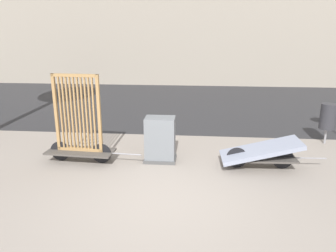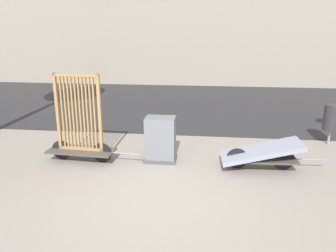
{
  "view_description": "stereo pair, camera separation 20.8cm",
  "coord_description": "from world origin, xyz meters",
  "px_view_note": "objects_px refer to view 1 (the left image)",
  "views": [
    {
      "loc": [
        0.66,
        -5.48,
        3.08
      ],
      "look_at": [
        0.0,
        1.76,
        0.96
      ],
      "focal_mm": 35.0,
      "sensor_mm": 36.0,
      "label": 1
    },
    {
      "loc": [
        0.86,
        -5.46,
        3.08
      ],
      "look_at": [
        0.0,
        1.76,
        0.96
      ],
      "focal_mm": 35.0,
      "sensor_mm": 36.0,
      "label": 2
    }
  ],
  "objects_px": {
    "bike_cart_with_mattress": "(260,152)",
    "trash_bin": "(328,117)",
    "bike_cart_with_bedframe": "(79,133)",
    "utility_cabinet": "(160,141)"
  },
  "relations": [
    {
      "from": "bike_cart_with_bedframe",
      "to": "bike_cart_with_mattress",
      "type": "xyz_separation_m",
      "value": [
        4.27,
        0.0,
        -0.35
      ]
    },
    {
      "from": "utility_cabinet",
      "to": "trash_bin",
      "type": "relative_size",
      "value": 0.96
    },
    {
      "from": "bike_cart_with_mattress",
      "to": "trash_bin",
      "type": "height_order",
      "value": "trash_bin"
    },
    {
      "from": "bike_cart_with_bedframe",
      "to": "utility_cabinet",
      "type": "height_order",
      "value": "bike_cart_with_bedframe"
    },
    {
      "from": "bike_cart_with_bedframe",
      "to": "bike_cart_with_mattress",
      "type": "distance_m",
      "value": 4.29
    },
    {
      "from": "bike_cart_with_mattress",
      "to": "bike_cart_with_bedframe",
      "type": "bearing_deg",
      "value": 177.48
    },
    {
      "from": "bike_cart_with_bedframe",
      "to": "bike_cart_with_mattress",
      "type": "bearing_deg",
      "value": 3.75
    },
    {
      "from": "bike_cart_with_bedframe",
      "to": "utility_cabinet",
      "type": "bearing_deg",
      "value": 11.19
    },
    {
      "from": "bike_cart_with_mattress",
      "to": "trash_bin",
      "type": "distance_m",
      "value": 2.94
    },
    {
      "from": "bike_cart_with_mattress",
      "to": "utility_cabinet",
      "type": "xyz_separation_m",
      "value": [
        -2.36,
        0.25,
        0.12
      ]
    }
  ]
}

